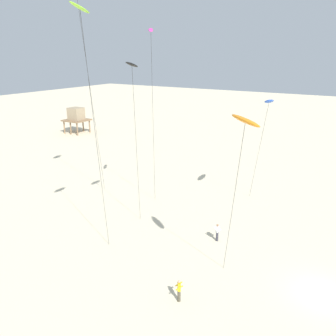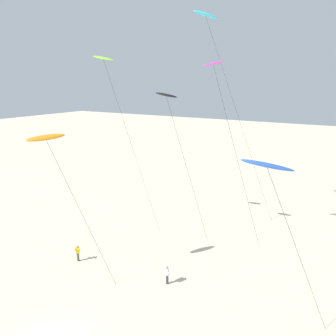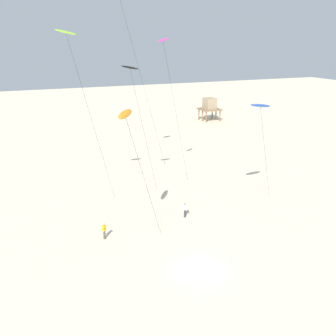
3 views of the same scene
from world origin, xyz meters
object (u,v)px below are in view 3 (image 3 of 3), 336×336
at_px(kite_lime, 67,37).
at_px(kite_flyer_nearest, 104,231).
at_px(kite_black, 130,70).
at_px(kite_blue, 261,106).
at_px(kite_magenta, 164,48).
at_px(kite_flyer_middle, 185,210).
at_px(kite_orange, 125,115).
at_px(stilt_house, 210,105).

bearing_deg(kite_lime, kite_flyer_nearest, -80.70).
distance_m(kite_black, kite_flyer_nearest, 17.12).
bearing_deg(kite_black, kite_flyer_nearest, -125.64).
relative_size(kite_lime, kite_flyer_nearest, 11.60).
height_order(kite_blue, kite_flyer_nearest, kite_blue).
relative_size(kite_magenta, kite_blue, 1.50).
xyz_separation_m(kite_blue, kite_flyer_middle, (-7.75, 1.42, -10.93)).
bearing_deg(kite_flyer_nearest, kite_orange, -65.27).
distance_m(kite_orange, kite_flyer_nearest, 12.28).
bearing_deg(kite_black, kite_flyer_middle, -59.49).
height_order(kite_magenta, kite_orange, kite_magenta).
height_order(kite_black, kite_flyer_middle, kite_black).
bearing_deg(kite_blue, kite_flyer_middle, 169.60).
relative_size(kite_black, kite_magenta, 0.85).
xyz_separation_m(kite_orange, kite_blue, (15.38, 3.29, -0.77)).
xyz_separation_m(kite_flyer_nearest, stilt_house, (36.26, 45.94, 2.76)).
height_order(kite_black, kite_flyer_nearest, kite_black).
relative_size(kite_flyer_nearest, kite_flyer_middle, 1.00).
bearing_deg(stilt_house, kite_blue, -112.78).
distance_m(kite_flyer_middle, stilt_house, 52.25).
height_order(kite_orange, kite_blue, kite_orange).
height_order(kite_black, kite_orange, kite_black).
height_order(kite_lime, kite_orange, kite_lime).
xyz_separation_m(kite_magenta, kite_flyer_nearest, (-9.86, -8.77, -16.53)).
bearing_deg(kite_lime, kite_black, 10.36).
bearing_deg(kite_flyer_nearest, kite_black, 54.36).
relative_size(kite_black, kite_flyer_nearest, 9.49).
bearing_deg(kite_flyer_middle, stilt_house, 58.74).
relative_size(kite_blue, kite_flyer_middle, 7.40).
bearing_deg(kite_orange, kite_magenta, 55.67).
relative_size(kite_blue, stilt_house, 2.32).
height_order(kite_lime, kite_magenta, kite_lime).
bearing_deg(kite_lime, kite_blue, -19.95).
relative_size(kite_orange, kite_flyer_middle, 7.82).
xyz_separation_m(kite_lime, kite_flyer_middle, (10.24, -5.11, -17.64)).
bearing_deg(kite_black, kite_lime, -169.64).
relative_size(kite_lime, kite_blue, 1.57).
xyz_separation_m(kite_blue, kite_flyer_nearest, (-16.93, 0.09, -10.93)).
bearing_deg(kite_black, kite_orange, -109.57).
distance_m(kite_lime, kite_flyer_nearest, 18.81).
bearing_deg(stilt_house, kite_black, -128.79).
relative_size(kite_lime, kite_orange, 1.48).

